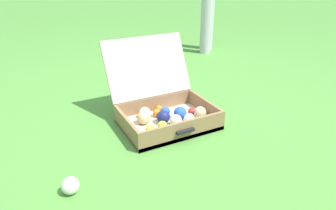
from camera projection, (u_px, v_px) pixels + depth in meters
name	position (u px, v px, depth m)	size (l,w,h in m)	color
ground_plane	(168.00, 120.00, 1.95)	(16.00, 16.00, 0.00)	#4C8C38
open_suitcase	(163.00, 106.00, 1.90)	(0.55, 0.61, 0.48)	beige
stray_ball_on_grass	(70.00, 186.00, 1.33)	(0.08, 0.08, 0.08)	white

